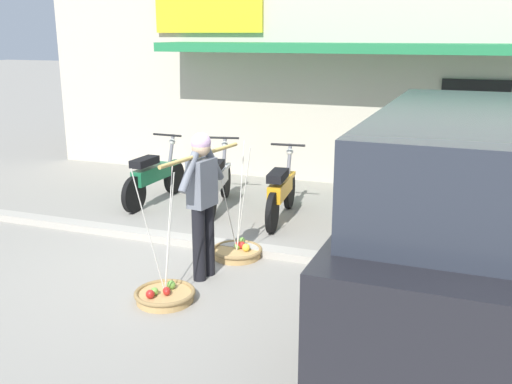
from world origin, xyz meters
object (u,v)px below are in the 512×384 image
Objects in this scene: parked_truck at (474,216)px; fruit_basket_left_side at (237,251)px; wooden_crate at (363,219)px; fruit_vendor at (202,196)px; fruit_basket_right_side at (165,294)px; motorcycle_nearest_shop at (154,176)px; motorcycle_second_in_row at (218,181)px; motorcycle_third_in_row at (281,191)px.

fruit_basket_left_side is at bearing 161.07° from parked_truck.
fruit_basket_left_side reaches higher than wooden_crate.
fruit_vendor reaches higher than fruit_basket_right_side.
fruit_basket_right_side is (-0.12, -0.72, -0.90)m from fruit_vendor.
fruit_basket_right_side reaches higher than wooden_crate.
motorcycle_nearest_shop is 1.02× the size of motorcycle_second_in_row.
motorcycle_second_in_row is at bearing 143.89° from parked_truck.
motorcycle_second_in_row is at bearing 110.70° from fruit_vendor.
fruit_basket_left_side is at bearing -129.26° from wooden_crate.
motorcycle_third_in_row is (2.26, -0.14, 0.00)m from motorcycle_nearest_shop.
motorcycle_second_in_row is at bearing 4.91° from motorcycle_nearest_shop.
fruit_basket_left_side is 1.45m from fruit_basket_right_side.
fruit_basket_right_side is 3.77m from motorcycle_nearest_shop.
parked_truck is 10.99× the size of wooden_crate.
fruit_basket_right_side is 3.42m from motorcycle_second_in_row.
motorcycle_nearest_shop is (-2.21, 1.76, 0.38)m from fruit_basket_left_side.
motorcycle_nearest_shop is 5.67m from parked_truck.
parked_truck reaches higher than motorcycle_nearest_shop.
motorcycle_third_in_row is (0.29, 3.05, 0.38)m from fruit_basket_right_side.
fruit_basket_right_side is at bearing -99.39° from fruit_basket_left_side.
motorcycle_second_in_row is (1.12, 0.10, 0.00)m from motorcycle_nearest_shop.
fruit_vendor reaches higher than motorcycle_nearest_shop.
fruit_vendor is at bearing -99.45° from fruit_basket_left_side.
motorcycle_second_in_row reaches higher than wooden_crate.
motorcycle_second_in_row is 2.43m from wooden_crate.
parked_truck is at bearing -18.93° from fruit_basket_left_side.
motorcycle_third_in_row is 3.77m from parked_truck.
fruit_vendor is 0.95× the size of motorcycle_second_in_row.
fruit_vendor is 2.84m from wooden_crate.
motorcycle_nearest_shop reaches higher than wooden_crate.
motorcycle_second_in_row is 4.78m from parked_truck.
motorcycle_nearest_shop is (-1.98, 3.19, 0.38)m from fruit_basket_right_side.
fruit_vendor is 1.16m from fruit_basket_left_side.
motorcycle_third_in_row is at bearing 84.64° from fruit_basket_right_side.
motorcycle_nearest_shop and motorcycle_third_in_row have the same top height.
fruit_basket_left_side reaches higher than motorcycle_second_in_row.
motorcycle_third_in_row is (0.05, 1.62, 0.38)m from fruit_basket_left_side.
motorcycle_third_in_row is 0.38× the size of parked_truck.
motorcycle_second_in_row and motorcycle_third_in_row have the same top height.
motorcycle_nearest_shop is 0.38× the size of parked_truck.
motorcycle_third_in_row is 1.29m from wooden_crate.
fruit_vendor reaches higher than motorcycle_second_in_row.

